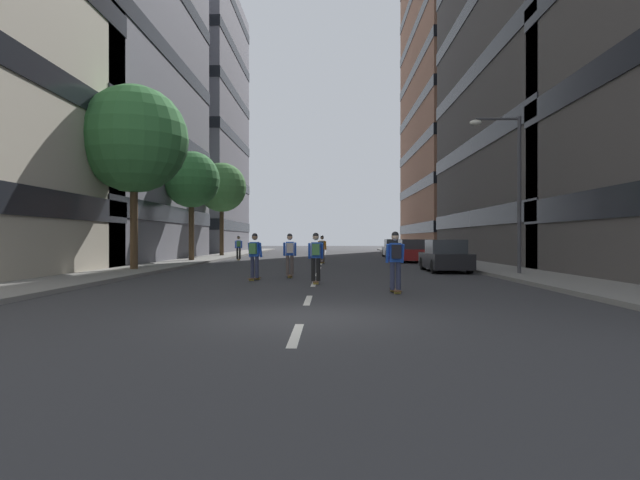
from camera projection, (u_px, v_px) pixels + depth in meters
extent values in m
plane|color=#333335|center=(322.00, 261.00, 37.44)|extent=(159.31, 159.31, 0.00)
cube|color=gray|center=(206.00, 259.00, 40.91)|extent=(2.95, 73.02, 0.14)
cube|color=gray|center=(439.00, 259.00, 40.60)|extent=(2.95, 73.02, 0.14)
cube|color=silver|center=(296.00, 335.00, 8.89)|extent=(0.16, 2.20, 0.01)
cube|color=silver|center=(308.00, 300.00, 13.89)|extent=(0.16, 2.20, 0.01)
cube|color=silver|center=(314.00, 284.00, 18.89)|extent=(0.16, 2.20, 0.01)
cube|color=silver|center=(317.00, 274.00, 23.89)|extent=(0.16, 2.20, 0.01)
cube|color=silver|center=(319.00, 268.00, 28.89)|extent=(0.16, 2.20, 0.01)
cube|color=silver|center=(321.00, 264.00, 33.89)|extent=(0.16, 2.20, 0.01)
cube|color=silver|center=(322.00, 261.00, 38.89)|extent=(0.16, 2.20, 0.01)
cube|color=silver|center=(323.00, 258.00, 43.88)|extent=(0.16, 2.20, 0.01)
cube|color=silver|center=(324.00, 256.00, 48.88)|extent=(0.16, 2.20, 0.01)
cube|color=silver|center=(324.00, 254.00, 53.88)|extent=(0.16, 2.20, 0.01)
cube|color=silver|center=(325.00, 253.00, 58.88)|extent=(0.16, 2.20, 0.01)
cube|color=silver|center=(325.00, 252.00, 63.88)|extent=(0.16, 2.20, 0.01)
cube|color=silver|center=(325.00, 251.00, 68.88)|extent=(0.16, 2.20, 0.01)
cube|color=slate|center=(80.00, 67.00, 37.58)|extent=(12.97, 22.04, 26.83)
cube|color=black|center=(80.00, 215.00, 37.61)|extent=(13.09, 22.16, 1.10)
cube|color=black|center=(80.00, 137.00, 37.59)|extent=(13.09, 22.16, 1.10)
cube|color=black|center=(80.00, 59.00, 37.58)|extent=(13.09, 22.16, 1.10)
cube|color=slate|center=(181.00, 123.00, 62.84)|extent=(12.97, 19.25, 29.86)
cube|color=black|center=(181.00, 226.00, 62.88)|extent=(13.09, 19.37, 1.10)
cube|color=black|center=(181.00, 183.00, 62.86)|extent=(13.09, 19.37, 1.10)
cube|color=black|center=(181.00, 140.00, 62.85)|extent=(13.09, 19.37, 1.10)
cube|color=black|center=(180.00, 97.00, 62.84)|extent=(13.09, 19.37, 1.10)
cube|color=black|center=(180.00, 54.00, 62.82)|extent=(13.09, 19.37, 1.10)
cube|color=black|center=(180.00, 11.00, 62.81)|extent=(13.09, 19.37, 1.10)
cube|color=#4C4744|center=(567.00, 46.00, 36.98)|extent=(12.97, 23.74, 29.30)
cube|color=black|center=(567.00, 219.00, 37.01)|extent=(13.09, 23.86, 1.10)
cube|color=black|center=(567.00, 147.00, 36.99)|extent=(13.09, 23.86, 1.10)
cube|color=black|center=(567.00, 75.00, 36.98)|extent=(13.09, 23.86, 1.10)
cube|color=black|center=(567.00, 3.00, 36.97)|extent=(13.09, 23.86, 1.10)
cube|color=#9E6B51|center=(471.00, 94.00, 62.23)|extent=(12.97, 23.98, 36.21)
cube|color=black|center=(471.00, 229.00, 62.27)|extent=(13.09, 24.10, 1.10)
cube|color=black|center=(471.00, 189.00, 62.26)|extent=(13.09, 24.10, 1.10)
cube|color=black|center=(471.00, 149.00, 62.25)|extent=(13.09, 24.10, 1.10)
cube|color=black|center=(471.00, 110.00, 62.24)|extent=(13.09, 24.10, 1.10)
cube|color=black|center=(471.00, 70.00, 62.23)|extent=(13.09, 24.10, 1.10)
cube|color=black|center=(471.00, 30.00, 62.22)|extent=(13.09, 24.10, 1.10)
cube|color=silver|center=(395.00, 251.00, 45.98)|extent=(1.80, 4.40, 0.70)
cube|color=#2D3338|center=(395.00, 243.00, 45.82)|extent=(1.60, 2.10, 0.64)
cylinder|color=black|center=(384.00, 253.00, 47.44)|extent=(0.22, 0.64, 0.64)
cylinder|color=black|center=(402.00, 253.00, 47.41)|extent=(0.22, 0.64, 0.64)
cylinder|color=black|center=(387.00, 254.00, 44.54)|extent=(0.22, 0.64, 0.64)
cylinder|color=black|center=(407.00, 254.00, 44.51)|extent=(0.22, 0.64, 0.64)
cube|color=black|center=(445.00, 260.00, 25.93)|extent=(1.80, 4.40, 0.70)
cube|color=#2D3338|center=(446.00, 246.00, 25.78)|extent=(1.60, 2.10, 0.64)
cylinder|color=black|center=(423.00, 263.00, 27.40)|extent=(0.22, 0.64, 0.64)
cylinder|color=black|center=(455.00, 264.00, 27.37)|extent=(0.22, 0.64, 0.64)
cylinder|color=black|center=(434.00, 266.00, 24.50)|extent=(0.22, 0.64, 0.64)
cylinder|color=black|center=(470.00, 266.00, 24.47)|extent=(0.22, 0.64, 0.64)
cube|color=maroon|center=(412.00, 254.00, 36.38)|extent=(1.80, 4.40, 0.70)
cube|color=#2D3338|center=(412.00, 244.00, 36.23)|extent=(1.60, 2.10, 0.64)
cylinder|color=black|center=(397.00, 257.00, 37.85)|extent=(0.22, 0.64, 0.64)
cylinder|color=black|center=(420.00, 257.00, 37.82)|extent=(0.22, 0.64, 0.64)
cylinder|color=black|center=(403.00, 258.00, 34.95)|extent=(0.22, 0.64, 0.64)
cylinder|color=black|center=(428.00, 258.00, 34.92)|extent=(0.22, 0.64, 0.64)
cylinder|color=#4C3823|center=(191.00, 230.00, 36.47)|extent=(0.36, 0.36, 4.07)
sphere|color=#387A3D|center=(191.00, 179.00, 36.46)|extent=(3.77, 3.77, 3.77)
cylinder|color=#4C3823|center=(134.00, 223.00, 25.76)|extent=(0.36, 0.36, 4.37)
sphere|color=#387A3D|center=(134.00, 139.00, 25.75)|extent=(5.07, 5.07, 5.07)
cylinder|color=#4C3823|center=(222.00, 230.00, 46.66)|extent=(0.36, 0.36, 4.35)
sphere|color=#478442|center=(222.00, 187.00, 46.65)|extent=(4.20, 4.20, 4.20)
cylinder|color=#3F3F44|center=(519.00, 195.00, 22.61)|extent=(0.16, 0.16, 6.50)
cylinder|color=#3F3F44|center=(497.00, 119.00, 22.62)|extent=(1.80, 0.10, 0.10)
ellipsoid|color=silver|center=(476.00, 123.00, 22.63)|extent=(0.50, 0.30, 0.24)
cube|color=brown|center=(239.00, 259.00, 39.59)|extent=(0.35, 0.92, 0.02)
cylinder|color=#D8BF4C|center=(239.00, 260.00, 39.91)|extent=(0.19, 0.10, 0.07)
cylinder|color=#D8BF4C|center=(239.00, 260.00, 39.27)|extent=(0.19, 0.10, 0.07)
cylinder|color=black|center=(237.00, 253.00, 39.57)|extent=(0.16, 0.16, 0.80)
cylinder|color=black|center=(240.00, 253.00, 39.60)|extent=(0.16, 0.16, 0.80)
cube|color=blue|center=(239.00, 244.00, 39.59)|extent=(0.35, 0.25, 0.55)
cylinder|color=blue|center=(236.00, 245.00, 39.60)|extent=(0.13, 0.24, 0.55)
cylinder|color=blue|center=(242.00, 245.00, 39.67)|extent=(0.13, 0.24, 0.55)
sphere|color=#997051|center=(239.00, 238.00, 39.60)|extent=(0.22, 0.22, 0.22)
sphere|color=black|center=(239.00, 237.00, 39.60)|extent=(0.21, 0.21, 0.21)
cube|color=#4C8C4C|center=(239.00, 244.00, 39.41)|extent=(0.28, 0.20, 0.40)
cube|color=brown|center=(322.00, 262.00, 34.58)|extent=(0.36, 0.92, 0.02)
cylinder|color=#D8BF4C|center=(323.00, 263.00, 34.89)|extent=(0.19, 0.10, 0.07)
cylinder|color=#D8BF4C|center=(321.00, 263.00, 34.26)|extent=(0.19, 0.10, 0.07)
cylinder|color=#594C47|center=(321.00, 256.00, 34.59)|extent=(0.16, 0.16, 0.80)
cylinder|color=#594C47|center=(323.00, 256.00, 34.56)|extent=(0.16, 0.16, 0.80)
cube|color=orange|center=(322.00, 245.00, 34.57)|extent=(0.35, 0.26, 0.55)
cylinder|color=orange|center=(319.00, 245.00, 34.67)|extent=(0.13, 0.24, 0.55)
cylinder|color=orange|center=(326.00, 245.00, 34.58)|extent=(0.13, 0.24, 0.55)
sphere|color=#997051|center=(322.00, 238.00, 34.59)|extent=(0.22, 0.22, 0.22)
sphere|color=black|center=(322.00, 237.00, 34.59)|extent=(0.21, 0.21, 0.21)
cube|color=#3F72BF|center=(321.00, 244.00, 34.40)|extent=(0.29, 0.21, 0.40)
cube|color=brown|center=(290.00, 275.00, 22.01)|extent=(0.27, 0.91, 0.02)
cylinder|color=#D8BF4C|center=(290.00, 276.00, 22.33)|extent=(0.19, 0.08, 0.07)
cylinder|color=#D8BF4C|center=(290.00, 277.00, 21.70)|extent=(0.19, 0.08, 0.07)
cylinder|color=#594C47|center=(288.00, 265.00, 22.01)|extent=(0.15, 0.15, 0.80)
cylinder|color=#594C47|center=(292.00, 265.00, 22.02)|extent=(0.15, 0.15, 0.80)
cube|color=blue|center=(290.00, 249.00, 22.01)|extent=(0.33, 0.22, 0.55)
cylinder|color=blue|center=(284.00, 249.00, 22.05)|extent=(0.11, 0.24, 0.55)
cylinder|color=blue|center=(295.00, 249.00, 22.08)|extent=(0.11, 0.24, 0.55)
sphere|color=tan|center=(290.00, 237.00, 22.03)|extent=(0.22, 0.22, 0.22)
sphere|color=black|center=(290.00, 236.00, 22.03)|extent=(0.21, 0.21, 0.21)
cube|color=beige|center=(290.00, 248.00, 21.83)|extent=(0.27, 0.18, 0.40)
cube|color=brown|center=(255.00, 278.00, 20.55)|extent=(0.40, 0.92, 0.02)
cylinder|color=#D8BF4C|center=(258.00, 279.00, 20.86)|extent=(0.19, 0.11, 0.07)
cylinder|color=#D8BF4C|center=(251.00, 280.00, 20.24)|extent=(0.19, 0.11, 0.07)
cylinder|color=#2D334C|center=(252.00, 267.00, 20.57)|extent=(0.17, 0.17, 0.80)
cylinder|color=#2D334C|center=(257.00, 267.00, 20.52)|extent=(0.17, 0.17, 0.80)
cube|color=blue|center=(255.00, 249.00, 20.54)|extent=(0.36, 0.27, 0.55)
cylinder|color=blue|center=(250.00, 250.00, 20.65)|extent=(0.14, 0.24, 0.55)
cylinder|color=blue|center=(261.00, 250.00, 20.54)|extent=(0.14, 0.24, 0.55)
sphere|color=#997051|center=(255.00, 237.00, 20.56)|extent=(0.22, 0.22, 0.22)
sphere|color=black|center=(255.00, 236.00, 20.56)|extent=(0.21, 0.21, 0.21)
cube|color=#4C8C4C|center=(253.00, 249.00, 20.37)|extent=(0.29, 0.21, 0.40)
cube|color=brown|center=(316.00, 281.00, 18.98)|extent=(0.23, 0.91, 0.02)
cylinder|color=#D8BF4C|center=(316.00, 282.00, 19.30)|extent=(0.18, 0.08, 0.07)
cylinder|color=#D8BF4C|center=(316.00, 283.00, 18.66)|extent=(0.18, 0.08, 0.07)
cylinder|color=black|center=(313.00, 270.00, 18.98)|extent=(0.14, 0.14, 0.80)
cylinder|color=black|center=(318.00, 270.00, 18.98)|extent=(0.14, 0.14, 0.80)
cube|color=blue|center=(316.00, 250.00, 18.98)|extent=(0.33, 0.21, 0.55)
cylinder|color=blue|center=(309.00, 251.00, 19.02)|extent=(0.10, 0.23, 0.55)
cylinder|color=blue|center=(322.00, 251.00, 19.03)|extent=(0.10, 0.23, 0.55)
sphere|color=beige|center=(316.00, 237.00, 18.99)|extent=(0.22, 0.22, 0.22)
sphere|color=black|center=(316.00, 236.00, 18.99)|extent=(0.21, 0.21, 0.21)
cube|color=#4C8C4C|center=(316.00, 249.00, 18.79)|extent=(0.27, 0.17, 0.40)
cube|color=brown|center=(395.00, 290.00, 15.76)|extent=(0.26, 0.91, 0.02)
cylinder|color=#D8BF4C|center=(393.00, 291.00, 16.08)|extent=(0.18, 0.08, 0.07)
cylinder|color=#D8BF4C|center=(397.00, 293.00, 15.44)|extent=(0.18, 0.08, 0.07)
cylinder|color=#2D334C|center=(392.00, 276.00, 15.76)|extent=(0.15, 0.15, 0.80)
cylinder|color=#2D334C|center=(398.00, 276.00, 15.77)|extent=(0.15, 0.15, 0.80)
cube|color=blue|center=(395.00, 253.00, 15.76)|extent=(0.33, 0.22, 0.55)
cylinder|color=blue|center=(388.00, 253.00, 15.80)|extent=(0.10, 0.23, 0.55)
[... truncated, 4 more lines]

